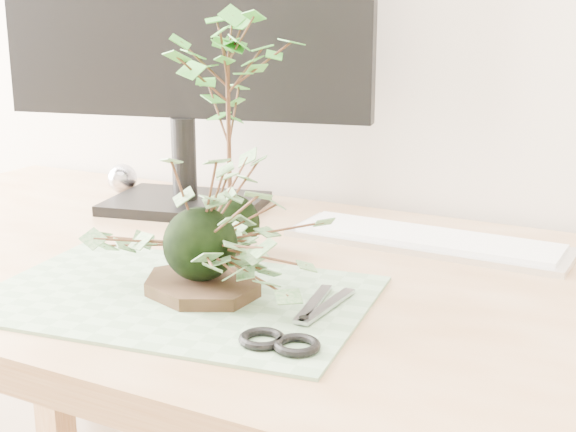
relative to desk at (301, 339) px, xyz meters
The scene contains 9 objects.
desk is the anchor object (origin of this frame).
cutting_mat 0.19m from the desk, 121.78° to the right, with size 0.43×0.29×0.00m, color slate.
stone_dish 0.17m from the desk, 119.52° to the right, with size 0.15×0.15×0.01m, color black.
ivy_kokedama 0.23m from the desk, 119.52° to the right, with size 0.30×0.30×0.17m.
maple_kokedama 0.35m from the desk, 163.67° to the left, with size 0.22×0.22×0.33m.
keyboard 0.24m from the desk, 62.56° to the left, with size 0.39×0.12×0.02m.
monitor 0.55m from the desk, 146.26° to the left, with size 0.60×0.22×0.54m.
foil_ball 0.55m from the desk, 153.27° to the left, with size 0.05×0.05×0.05m, color silver.
scissors 0.22m from the desk, 66.73° to the right, with size 0.09×0.19×0.01m.
Camera 1 is at (0.40, 0.39, 1.07)m, focal length 50.00 mm.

